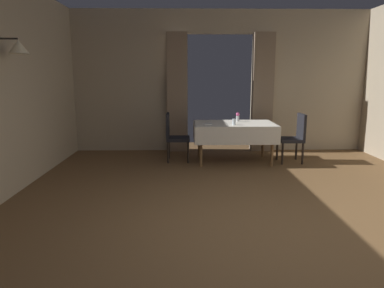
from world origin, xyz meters
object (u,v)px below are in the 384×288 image
dining_table_mid (234,128)px  plate_mid_c (207,124)px  chair_mid_left (174,135)px  flower_vase_mid (238,117)px  glass_mid_b (234,122)px  chair_mid_right (295,136)px

dining_table_mid → plate_mid_c: (-0.52, -0.17, 0.10)m
dining_table_mid → chair_mid_left: (-1.15, 0.08, -0.14)m
dining_table_mid → flower_vase_mid: bearing=68.9°
chair_mid_left → glass_mid_b: chair_mid_left is taller
chair_mid_left → plate_mid_c: size_ratio=5.16×
chair_mid_right → plate_mid_c: chair_mid_right is taller
chair_mid_left → plate_mid_c: 0.72m
dining_table_mid → chair_mid_left: bearing=176.3°
chair_mid_right → plate_mid_c: 1.69m
dining_table_mid → glass_mid_b: 0.30m
glass_mid_b → chair_mid_right: bearing=9.1°
dining_table_mid → flower_vase_mid: (0.10, 0.27, 0.19)m
chair_mid_left → plate_mid_c: (0.63, -0.25, 0.24)m
chair_mid_right → flower_vase_mid: 1.15m
plate_mid_c → chair_mid_left: bearing=158.8°
dining_table_mid → chair_mid_right: bearing=-3.2°
dining_table_mid → flower_vase_mid: flower_vase_mid is taller
dining_table_mid → chair_mid_left: 1.16m
chair_mid_left → flower_vase_mid: 1.31m
flower_vase_mid → chair_mid_right: bearing=-17.5°
dining_table_mid → plate_mid_c: 0.56m
dining_table_mid → glass_mid_b: size_ratio=13.65×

